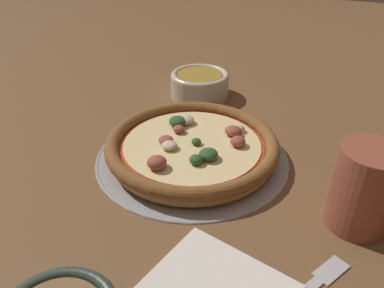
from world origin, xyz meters
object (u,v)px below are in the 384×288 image
(pizza_tray, at_px, (192,156))
(drinking_cup, at_px, (364,189))
(pizza, at_px, (192,145))
(bowl_near, at_px, (200,83))

(pizza_tray, xyz_separation_m, drinking_cup, (-0.26, 0.06, 0.06))
(pizza_tray, height_order, pizza, pizza)
(pizza, xyz_separation_m, drinking_cup, (-0.26, 0.06, 0.03))
(pizza_tray, distance_m, drinking_cup, 0.28)
(pizza, bearing_deg, pizza_tray, 60.01)
(pizza_tray, bearing_deg, pizza, -119.99)
(pizza_tray, relative_size, drinking_cup, 2.80)
(drinking_cup, bearing_deg, pizza, -12.57)
(bowl_near, distance_m, drinking_cup, 0.46)
(pizza, relative_size, drinking_cup, 2.49)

